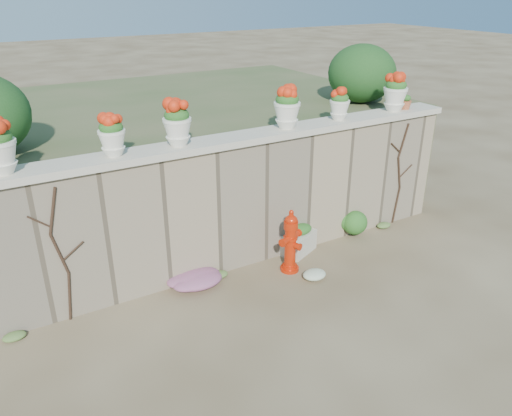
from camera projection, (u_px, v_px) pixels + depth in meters
ground at (302, 319)px, 6.73m from camera, size 80.00×80.00×0.00m
stone_wall at (238, 205)px, 7.73m from camera, size 8.00×0.40×2.00m
wall_cap at (236, 139)px, 7.30m from camera, size 8.10×0.52×0.10m
raised_fill at (164, 150)px, 10.25m from camera, size 9.00×6.00×2.00m
back_shrub_right at (362, 73)px, 9.60m from camera, size 1.30×1.30×1.10m
vine_left at (61, 255)px, 6.33m from camera, size 0.60×0.04×1.91m
vine_right at (400, 173)px, 9.05m from camera, size 0.60×0.04×1.91m
fire_hydrant at (291, 241)px, 7.67m from camera, size 0.45×0.32×1.03m
planter_box at (299, 239)px, 8.31m from camera, size 0.70×0.57×0.51m
green_shrub at (355, 220)px, 8.85m from camera, size 0.62×0.56×0.59m
magenta_clump at (195, 278)px, 7.42m from camera, size 0.98×0.65×0.26m
white_flowers at (310, 276)px, 7.55m from camera, size 0.50×0.40×0.18m
urn_pot_1 at (112, 135)px, 6.34m from camera, size 0.35×0.35×0.55m
urn_pot_2 at (177, 124)px, 6.74m from camera, size 0.39×0.39×0.61m
urn_pot_3 at (287, 108)px, 7.55m from camera, size 0.41×0.41×0.64m
urn_pot_4 at (340, 104)px, 8.05m from camera, size 0.33×0.33×0.51m
urn_pot_5 at (395, 92)px, 8.58m from camera, size 0.41×0.41×0.65m
terracotta_pot at (406, 103)px, 8.79m from camera, size 0.20×0.20×0.24m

